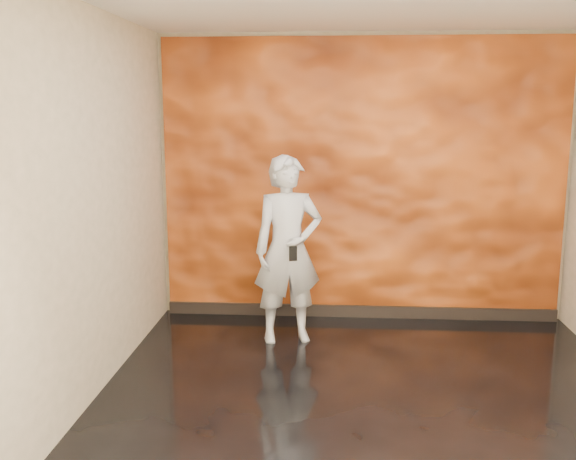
# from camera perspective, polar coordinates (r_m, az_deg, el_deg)

# --- Properties ---
(room) EXTENTS (4.02, 4.02, 2.81)m
(room) POSITION_cam_1_polar(r_m,az_deg,el_deg) (4.40, 7.69, 1.75)
(room) COLOR black
(room) RESTS_ON ground
(feature_wall) EXTENTS (3.90, 0.06, 2.75)m
(feature_wall) POSITION_cam_1_polar(r_m,az_deg,el_deg) (6.34, 6.59, 4.34)
(feature_wall) COLOR orange
(feature_wall) RESTS_ON ground
(baseboard) EXTENTS (3.90, 0.04, 0.12)m
(baseboard) POSITION_cam_1_polar(r_m,az_deg,el_deg) (6.58, 6.36, -7.19)
(baseboard) COLOR black
(baseboard) RESTS_ON ground
(man) EXTENTS (0.70, 0.55, 1.68)m
(man) POSITION_cam_1_polar(r_m,az_deg,el_deg) (5.72, 0.00, -1.76)
(man) COLOR #969AA5
(man) RESTS_ON ground
(phone) EXTENTS (0.07, 0.03, 0.13)m
(phone) POSITION_cam_1_polar(r_m,az_deg,el_deg) (5.47, 0.45, -2.12)
(phone) COLOR black
(phone) RESTS_ON man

